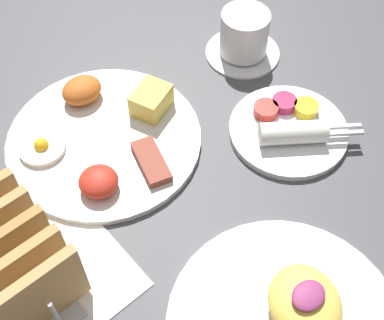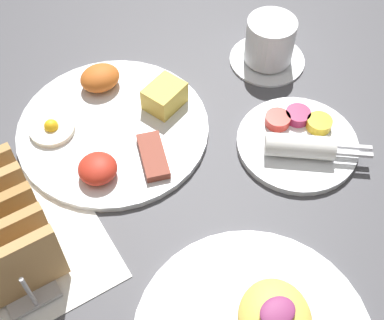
# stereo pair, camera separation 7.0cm
# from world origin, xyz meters

# --- Properties ---
(ground_plane) EXTENTS (3.00, 3.00, 0.00)m
(ground_plane) POSITION_xyz_m (0.00, 0.00, 0.00)
(ground_plane) COLOR #47474C
(napkin_flat) EXTENTS (0.22, 0.22, 0.00)m
(napkin_flat) POSITION_xyz_m (-0.21, 0.05, 0.00)
(napkin_flat) COLOR white
(napkin_flat) RESTS_ON ground_plane
(plate_breakfast) EXTENTS (0.27, 0.27, 0.05)m
(plate_breakfast) POSITION_xyz_m (-0.02, 0.16, 0.01)
(plate_breakfast) COLOR white
(plate_breakfast) RESTS_ON ground_plane
(plate_condiments) EXTENTS (0.17, 0.17, 0.04)m
(plate_condiments) POSITION_xyz_m (0.19, -0.01, 0.01)
(plate_condiments) COLOR white
(plate_condiments) RESTS_ON ground_plane
(toast_rack) EXTENTS (0.10, 0.18, 0.10)m
(toast_rack) POSITION_xyz_m (-0.21, 0.05, 0.05)
(toast_rack) COLOR #B7B7BC
(toast_rack) RESTS_ON ground_plane
(coffee_cup) EXTENTS (0.12, 0.12, 0.08)m
(coffee_cup) POSITION_xyz_m (0.25, 0.16, 0.04)
(coffee_cup) COLOR white
(coffee_cup) RESTS_ON ground_plane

